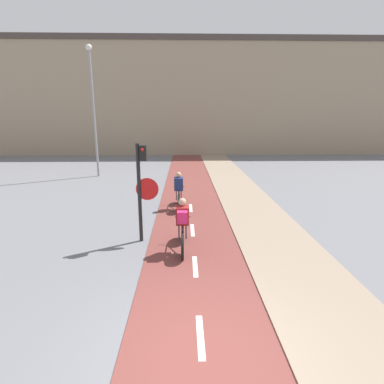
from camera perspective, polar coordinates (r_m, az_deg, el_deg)
name	(u,v)px	position (r m, az deg, el deg)	size (l,w,h in m)	color
ground_plane	(202,360)	(5.41, 1.93, -29.34)	(120.00, 120.00, 0.00)	slate
bike_lane	(202,359)	(5.41, 1.93, -29.25)	(2.68, 60.00, 0.02)	brown
sidewalk_strip	(361,355)	(6.08, 29.48, -25.47)	(2.40, 60.00, 0.05)	gray
building_row_background	(186,99)	(31.90, -1.08, 17.33)	(60.00, 5.20, 10.88)	gray
traffic_light_pole	(142,182)	(8.91, -9.52, 1.87)	(0.67, 0.25, 2.98)	black
street_lamp_far	(93,100)	(19.83, -18.36, 16.30)	(0.36, 0.36, 7.79)	gray
cyclist_near	(182,227)	(8.45, -1.83, -6.59)	(0.46, 1.84, 1.55)	black
cyclist_far	(179,193)	(12.33, -2.54, -0.10)	(0.46, 1.83, 1.54)	black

